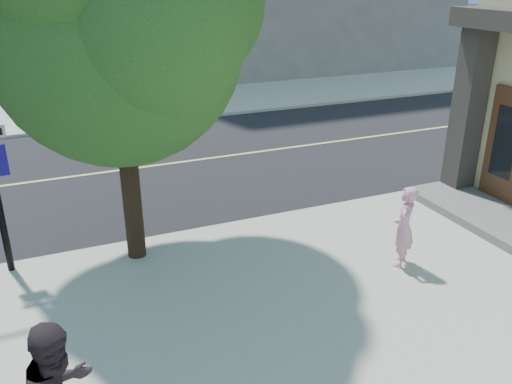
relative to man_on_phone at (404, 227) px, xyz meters
name	(u,v)px	position (x,y,z in m)	size (l,w,h in m)	color
ground	(36,263)	(-6.23, 2.89, -0.89)	(140.00, 140.00, 0.00)	black
road_ew	(29,183)	(-6.23, 7.39, -0.88)	(140.00, 9.00, 0.01)	black
sidewalk_ne	(254,58)	(7.27, 24.39, -0.83)	(29.00, 25.00, 0.12)	#A7A999
man_on_phone	(404,227)	(0.00, 0.00, 0.00)	(0.56, 0.37, 1.53)	pink
street_tree	(121,7)	(-4.30, 2.25, 3.72)	(5.24, 4.76, 6.96)	black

